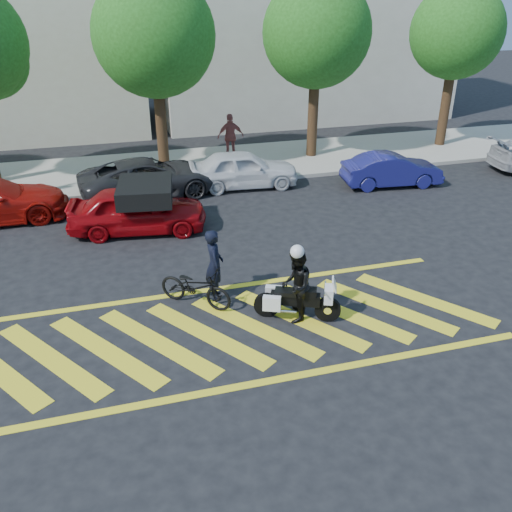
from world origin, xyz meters
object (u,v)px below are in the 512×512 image
object	(u,v)px
police_motorcycle	(296,300)
parked_right	(392,170)
officer_bike	(214,265)
parked_mid_right	(243,169)
red_convertible	(137,210)
bicycle	(195,287)
officer_moto	(296,286)
parked_mid_left	(149,178)

from	to	relation	value
police_motorcycle	parked_right	size ratio (longest dim) A/B	0.50
officer_bike	police_motorcycle	distance (m)	2.20
officer_bike	parked_mid_right	distance (m)	8.14
parked_mid_right	officer_bike	bearing A→B (deg)	164.90
parked_right	parked_mid_right	bearing A→B (deg)	81.87
police_motorcycle	red_convertible	size ratio (longest dim) A/B	0.45
parked_mid_right	police_motorcycle	bearing A→B (deg)	177.43
officer_bike	police_motorcycle	bearing A→B (deg)	-126.98
bicycle	police_motorcycle	distance (m)	2.46
officer_moto	parked_mid_right	distance (m)	9.20
parked_mid_left	bicycle	bearing A→B (deg)	174.44
officer_moto	red_convertible	bearing A→B (deg)	-129.24
officer_bike	parked_mid_left	xyz separation A→B (m)	(-0.83, 7.67, -0.23)
red_convertible	bicycle	bearing A→B (deg)	-160.45
parked_mid_right	red_convertible	bearing A→B (deg)	130.64
bicycle	parked_right	size ratio (longest dim) A/B	0.50
police_motorcycle	parked_right	distance (m)	10.17
officer_moto	parked_right	bearing A→B (deg)	163.17
bicycle	red_convertible	size ratio (longest dim) A/B	0.45
officer_moto	parked_mid_right	size ratio (longest dim) A/B	0.43
officer_moto	red_convertible	size ratio (longest dim) A/B	0.42
red_convertible	parked_mid_right	size ratio (longest dim) A/B	1.02
officer_bike	bicycle	size ratio (longest dim) A/B	0.96
police_motorcycle	bicycle	bearing A→B (deg)	173.88
police_motorcycle	parked_mid_right	size ratio (longest dim) A/B	0.46
officer_bike	parked_right	xyz separation A→B (m)	(8.23, 6.27, -0.29)
bicycle	parked_right	bearing A→B (deg)	-13.85
red_convertible	parked_right	bearing A→B (deg)	-71.88
officer_moto	parked_mid_left	bearing A→B (deg)	-141.33
parked_mid_right	parked_right	world-z (taller)	parked_mid_right
officer_bike	parked_right	bearing A→B (deg)	-47.63
officer_bike	red_convertible	world-z (taller)	officer_bike
bicycle	parked_mid_left	xyz separation A→B (m)	(-0.30, 7.89, 0.19)
parked_mid_left	parked_right	distance (m)	9.17
police_motorcycle	parked_mid_left	bearing A→B (deg)	128.79
officer_bike	bicycle	world-z (taller)	officer_bike
officer_bike	parked_mid_right	xyz separation A→B (m)	(2.72, 7.67, -0.21)
officer_bike	parked_mid_left	bearing A→B (deg)	11.24
parked_right	bicycle	bearing A→B (deg)	132.65
bicycle	red_convertible	distance (m)	4.91
officer_moto	parked_mid_right	world-z (taller)	officer_moto
officer_bike	officer_moto	xyz separation A→B (m)	(1.59, -1.46, -0.03)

